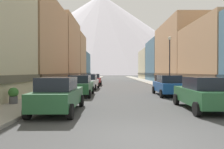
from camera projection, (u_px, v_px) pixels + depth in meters
ground_plane at (147, 140)px, 5.93m from camera, size 400.00×400.00×0.00m
sidewalk_left at (86, 82)px, 40.91m from camera, size 2.50×100.00×0.15m
sidewalk_right at (147, 82)px, 40.95m from camera, size 2.50×100.00×0.15m
storefront_left_1 at (17, 47)px, 23.18m from camera, size 9.50×11.22×10.43m
storefront_left_2 at (51, 52)px, 34.65m from camera, size 8.70×10.61×11.33m
storefront_left_3 at (66, 59)px, 44.82m from camera, size 8.01×8.64×10.54m
storefront_left_4 at (77, 67)px, 54.05m from camera, size 6.36×9.42×7.27m
storefront_right_2 at (187, 55)px, 32.92m from camera, size 8.31×13.58×10.25m
storefront_right_3 at (170, 61)px, 45.48m from camera, size 10.20×10.97×9.32m
storefront_right_4 at (155, 65)px, 58.07m from camera, size 8.73×13.38×8.52m
car_left_0 at (58, 95)px, 10.04m from camera, size 2.10×4.42×1.78m
car_left_1 at (80, 85)px, 16.97m from camera, size 2.12×4.43×1.78m
car_left_2 at (89, 82)px, 23.56m from camera, size 2.19×4.46×1.78m
car_left_3 at (94, 80)px, 30.35m from camera, size 2.07×4.40×1.78m
car_right_0 at (202, 93)px, 10.65m from camera, size 2.20×4.46×1.78m
car_right_1 at (167, 85)px, 17.20m from camera, size 2.16×4.44×1.78m
potted_plant_0 at (13, 95)px, 11.84m from camera, size 0.59×0.59×0.97m
pedestrian_0 at (155, 79)px, 32.95m from camera, size 0.36×0.36×1.59m
pedestrian_2 at (79, 79)px, 31.33m from camera, size 0.36×0.36×1.60m
streetlamp_right at (169, 55)px, 22.04m from camera, size 0.36×0.36×5.86m
mountain_backdrop at (101, 34)px, 265.21m from camera, size 281.24×281.24×106.38m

